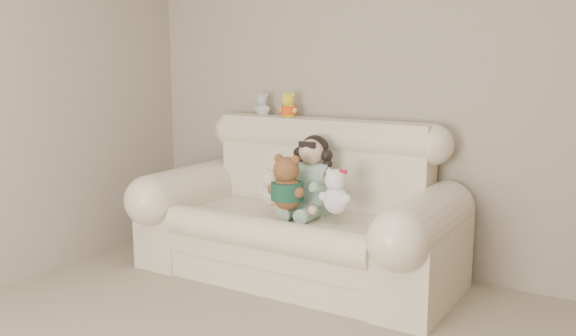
{
  "coord_description": "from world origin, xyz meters",
  "views": [
    {
      "loc": [
        1.23,
        -1.34,
        1.42
      ],
      "look_at": [
        -0.74,
        1.9,
        0.75
      ],
      "focal_mm": 37.91,
      "sensor_mm": 36.0,
      "label": 1
    }
  ],
  "objects_px": {
    "seated_child": "(312,174)",
    "white_cat": "(336,186)",
    "sofa": "(296,201)",
    "cream_teddy": "(272,184)",
    "brown_teddy": "(287,177)"
  },
  "relations": [
    {
      "from": "cream_teddy",
      "to": "seated_child",
      "type": "bearing_deg",
      "value": 65.76
    },
    {
      "from": "sofa",
      "to": "cream_teddy",
      "type": "distance_m",
      "value": 0.21
    },
    {
      "from": "brown_teddy",
      "to": "white_cat",
      "type": "bearing_deg",
      "value": -3.05
    },
    {
      "from": "seated_child",
      "to": "white_cat",
      "type": "relative_size",
      "value": 1.58
    },
    {
      "from": "sofa",
      "to": "white_cat",
      "type": "bearing_deg",
      "value": -15.7
    },
    {
      "from": "seated_child",
      "to": "brown_teddy",
      "type": "height_order",
      "value": "seated_child"
    },
    {
      "from": "seated_child",
      "to": "brown_teddy",
      "type": "bearing_deg",
      "value": -98.21
    },
    {
      "from": "sofa",
      "to": "brown_teddy",
      "type": "height_order",
      "value": "sofa"
    },
    {
      "from": "sofa",
      "to": "white_cat",
      "type": "distance_m",
      "value": 0.39
    },
    {
      "from": "sofa",
      "to": "seated_child",
      "type": "relative_size",
      "value": 3.94
    },
    {
      "from": "sofa",
      "to": "seated_child",
      "type": "height_order",
      "value": "sofa"
    },
    {
      "from": "seated_child",
      "to": "white_cat",
      "type": "height_order",
      "value": "seated_child"
    },
    {
      "from": "brown_teddy",
      "to": "cream_teddy",
      "type": "bearing_deg",
      "value": 155.91
    },
    {
      "from": "white_cat",
      "to": "cream_teddy",
      "type": "relative_size",
      "value": 1.17
    },
    {
      "from": "white_cat",
      "to": "sofa",
      "type": "bearing_deg",
      "value": 170.71
    }
  ]
}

